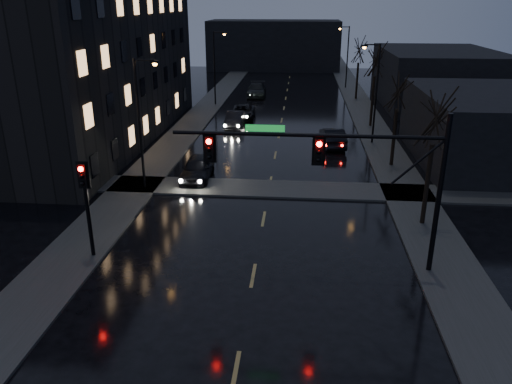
% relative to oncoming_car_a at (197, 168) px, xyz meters
% --- Properties ---
extents(sidewalk_left, '(3.00, 140.00, 0.12)m').
position_rel_oncoming_car_a_xyz_m(sidewalk_left, '(-3.66, 14.99, -0.71)').
color(sidewalk_left, '#2D2D2B').
rests_on(sidewalk_left, ground).
extents(sidewalk_right, '(3.00, 140.00, 0.12)m').
position_rel_oncoming_car_a_xyz_m(sidewalk_right, '(13.34, 14.99, -0.71)').
color(sidewalk_right, '#2D2D2B').
rests_on(sidewalk_right, ground).
extents(sidewalk_cross, '(40.00, 3.00, 0.12)m').
position_rel_oncoming_car_a_xyz_m(sidewalk_cross, '(4.84, -1.51, -0.71)').
color(sidewalk_cross, '#2D2D2B').
rests_on(sidewalk_cross, ground).
extents(apartment_block, '(12.00, 30.00, 12.00)m').
position_rel_oncoming_car_a_xyz_m(apartment_block, '(-11.66, 9.99, 5.23)').
color(apartment_block, black).
rests_on(apartment_block, ground).
extents(commercial_right_near, '(10.00, 14.00, 5.00)m').
position_rel_oncoming_car_a_xyz_m(commercial_right_near, '(20.34, 5.99, 1.73)').
color(commercial_right_near, black).
rests_on(commercial_right_near, ground).
extents(commercial_right_far, '(12.00, 18.00, 6.00)m').
position_rel_oncoming_car_a_xyz_m(commercial_right_far, '(21.84, 27.99, 2.23)').
color(commercial_right_far, black).
rests_on(commercial_right_far, ground).
extents(far_block, '(22.00, 10.00, 8.00)m').
position_rel_oncoming_car_a_xyz_m(far_block, '(1.84, 57.99, 3.23)').
color(far_block, black).
rests_on(far_block, ground).
extents(signal_mast, '(11.11, 0.41, 7.00)m').
position_rel_oncoming_car_a_xyz_m(signal_mast, '(8.68, -11.01, 4.10)').
color(signal_mast, black).
rests_on(signal_mast, ground).
extents(signal_pole_left, '(0.35, 0.41, 4.53)m').
position_rel_oncoming_car_a_xyz_m(signal_pole_left, '(-2.66, -11.01, 2.24)').
color(signal_pole_left, black).
rests_on(signal_pole_left, ground).
extents(tree_near, '(3.52, 3.52, 8.08)m').
position_rel_oncoming_car_a_xyz_m(tree_near, '(13.24, -6.01, 5.45)').
color(tree_near, black).
rests_on(tree_near, ground).
extents(tree_mid_a, '(3.30, 3.30, 7.58)m').
position_rel_oncoming_car_a_xyz_m(tree_mid_a, '(13.24, 3.99, 5.06)').
color(tree_mid_a, black).
rests_on(tree_mid_a, ground).
extents(tree_mid_b, '(3.74, 3.74, 8.59)m').
position_rel_oncoming_car_a_xyz_m(tree_mid_b, '(13.24, 15.99, 5.84)').
color(tree_mid_b, black).
rests_on(tree_mid_b, ground).
extents(tree_far, '(3.43, 3.43, 7.88)m').
position_rel_oncoming_car_a_xyz_m(tree_far, '(13.24, 29.99, 5.29)').
color(tree_far, black).
rests_on(tree_far, ground).
extents(streetlight_l_near, '(1.53, 0.28, 8.00)m').
position_rel_oncoming_car_a_xyz_m(streetlight_l_near, '(-2.75, -2.01, 4.01)').
color(streetlight_l_near, black).
rests_on(streetlight_l_near, ground).
extents(streetlight_l_far, '(1.53, 0.28, 8.00)m').
position_rel_oncoming_car_a_xyz_m(streetlight_l_far, '(-2.75, 24.99, 4.01)').
color(streetlight_l_far, black).
rests_on(streetlight_l_far, ground).
extents(streetlight_r_mid, '(1.53, 0.28, 8.00)m').
position_rel_oncoming_car_a_xyz_m(streetlight_r_mid, '(12.42, 9.99, 4.01)').
color(streetlight_r_mid, black).
rests_on(streetlight_r_mid, ground).
extents(streetlight_r_far, '(1.53, 0.28, 8.00)m').
position_rel_oncoming_car_a_xyz_m(streetlight_r_far, '(12.42, 37.99, 4.01)').
color(streetlight_r_far, black).
rests_on(streetlight_r_far, ground).
extents(oncoming_car_a, '(1.86, 4.52, 1.54)m').
position_rel_oncoming_car_a_xyz_m(oncoming_car_a, '(0.00, 0.00, 0.00)').
color(oncoming_car_a, black).
rests_on(oncoming_car_a, ground).
extents(oncoming_car_b, '(1.56, 4.39, 1.44)m').
position_rel_oncoming_car_a_xyz_m(oncoming_car_b, '(0.57, 14.72, -0.05)').
color(oncoming_car_b, black).
rests_on(oncoming_car_b, ground).
extents(oncoming_car_c, '(2.35, 4.90, 1.35)m').
position_rel_oncoming_car_a_xyz_m(oncoming_car_c, '(0.94, 18.52, -0.09)').
color(oncoming_car_c, black).
rests_on(oncoming_car_c, ground).
extents(oncoming_car_d, '(2.42, 5.55, 1.59)m').
position_rel_oncoming_car_a_xyz_m(oncoming_car_d, '(1.18, 30.93, 0.03)').
color(oncoming_car_d, black).
rests_on(oncoming_car_d, ground).
extents(lead_car, '(2.10, 4.78, 1.53)m').
position_rel_oncoming_car_a_xyz_m(lead_car, '(9.31, 8.84, -0.00)').
color(lead_car, black).
rests_on(lead_car, ground).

